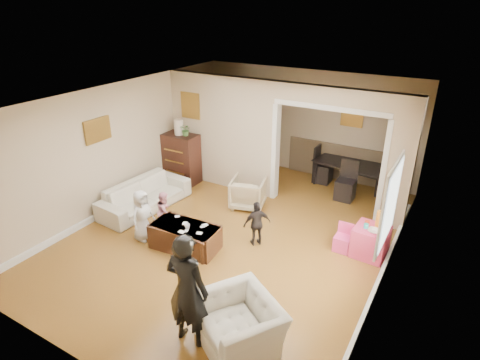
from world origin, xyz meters
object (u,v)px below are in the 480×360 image
Objects in this scene: adult_person at (187,290)px; coffee_table at (185,237)px; armchair_back at (248,193)px; armchair_front at (240,325)px; dresser at (181,158)px; child_toddler at (257,224)px; play_table at (370,241)px; table_lamp at (179,127)px; cyan_cup at (366,226)px; dining_table at (354,176)px; coffee_cup at (187,227)px; child_kneel_b at (165,211)px; child_kneel_a at (142,215)px; sofa at (145,195)px.

coffee_table is at bearing -54.65° from adult_person.
armchair_front is (1.76, -3.37, 0.01)m from armchair_back.
dresser is 1.40× the size of child_toddler.
dresser is 4.83m from play_table.
table_lamp reaches higher than dresser.
table_lamp is 0.22× the size of adult_person.
cyan_cup is at bearing -119.00° from adult_person.
child_toddler is (2.89, -1.52, -0.95)m from table_lamp.
coffee_table is at bearing -106.03° from dining_table.
dresser is 0.78m from table_lamp.
adult_person is 2.47m from child_toddler.
armchair_front is 12.96× the size of cyan_cup.
armchair_front is 2.32m from coffee_cup.
dresser is 0.74× the size of adult_person.
coffee_table is at bearing 175.99° from armchair_front.
cyan_cup is 3.68m from child_kneel_b.
table_lamp reaches higher than coffee_table.
child_kneel_a is at bearing -173.99° from coffee_cup.
table_lamp is 4.50× the size of cyan_cup.
table_lamp is at bearing 4.16° from child_kneel_b.
sofa is 1.14× the size of dining_table.
coffee_table is at bearing -153.54° from play_table.
adult_person reaches higher than armchair_back.
sofa is at bearing -172.13° from cyan_cup.
dresser is at bearing 26.36° from child_kneel_a.
dining_table reaches higher than play_table.
coffee_cup is 2.07m from adult_person.
play_table is at bearing -98.23° from child_kneel_b.
coffee_table is 4.41m from dining_table.
sofa is 4.79m from dining_table.
table_lamp reaches higher than sofa.
coffee_table is at bearing -153.55° from cyan_cup.
play_table is at bearing -58.75° from dining_table.
coffee_cup is (1.94, -2.32, -0.11)m from dresser.
child_toddler is at bearing -159.44° from play_table.
table_lamp is at bearing 11.63° from sofa.
coffee_table is 0.90m from child_kneel_a.
table_lamp is (0.00, 0.00, 0.78)m from dresser.
armchair_back is 1.88m from child_kneel_b.
dresser is 1.00× the size of coffee_table.
dresser is at bearing 129.87° from coffee_cup.
table_lamp is at bearing -24.42° from armchair_back.
adult_person reaches higher than coffee_cup.
adult_person reaches higher than child_kneel_a.
armchair_front is 10.63× the size of coffee_cup.
adult_person is (1.14, -3.61, 0.48)m from armchair_back.
armchair_back is 2.75m from play_table.
table_lamp is 2.76m from child_kneel_a.
child_kneel_b is (1.14, -1.97, -0.98)m from table_lamp.
adult_person is (-0.61, -0.24, 0.47)m from armchair_front.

